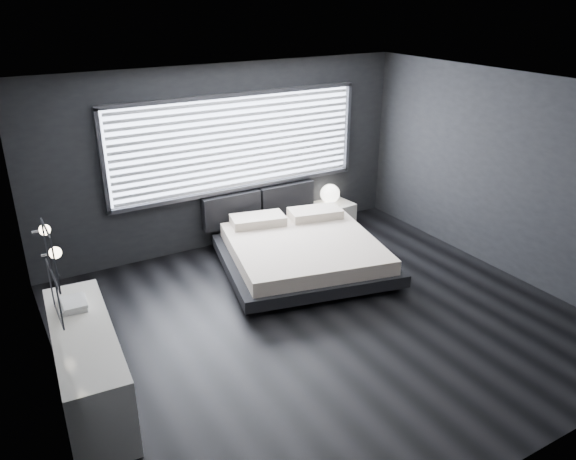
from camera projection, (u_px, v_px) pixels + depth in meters
room at (325, 215)px, 6.39m from camera, size 6.04×6.00×2.80m
window at (238, 143)px, 8.54m from camera, size 4.14×0.09×1.52m
headboard at (260, 205)px, 9.05m from camera, size 1.96×0.16×0.52m
sconce_near at (55, 253)px, 5.02m from camera, size 0.18×0.11×0.11m
sconce_far at (44, 230)px, 5.49m from camera, size 0.18×0.11×0.11m
wall_art_upper at (51, 255)px, 4.40m from camera, size 0.01×0.48×0.48m
wall_art_lower at (55, 294)px, 4.78m from camera, size 0.01×0.48×0.48m
bed at (303, 251)px, 8.13m from camera, size 2.70×2.62×0.59m
nightstand at (332, 214)px, 9.70m from camera, size 0.70×0.60×0.38m
orb_lamp at (330, 194)px, 9.59m from camera, size 0.33×0.33×0.33m
dresser at (88, 365)px, 5.47m from camera, size 0.70×2.03×0.80m
book_stack at (73, 304)px, 5.69m from camera, size 0.32×0.39×0.07m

